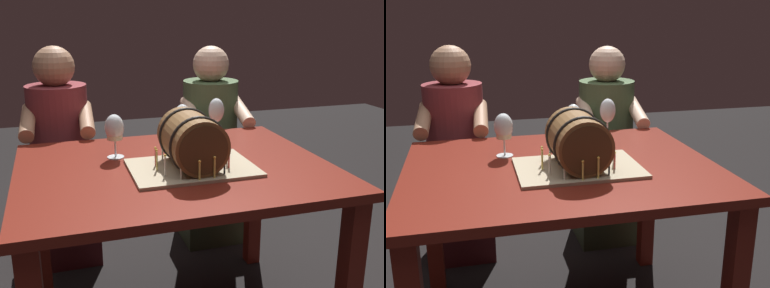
# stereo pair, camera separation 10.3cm
# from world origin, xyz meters

# --- Properties ---
(dining_table) EXTENTS (1.20, 0.95, 0.74)m
(dining_table) POSITION_xyz_m (0.00, 0.00, 0.63)
(dining_table) COLOR maroon
(dining_table) RESTS_ON ground
(barrel_cake) EXTENTS (0.47, 0.33, 0.22)m
(barrel_cake) POSITION_xyz_m (0.05, -0.06, 0.84)
(barrel_cake) COLOR tan
(barrel_cake) RESTS_ON dining_table
(wine_glass_amber) EXTENTS (0.07, 0.07, 0.18)m
(wine_glass_amber) POSITION_xyz_m (0.11, 0.28, 0.86)
(wine_glass_amber) COLOR white
(wine_glass_amber) RESTS_ON dining_table
(wine_glass_white) EXTENTS (0.08, 0.08, 0.18)m
(wine_glass_white) POSITION_xyz_m (-0.21, 0.17, 0.86)
(wine_glass_white) COLOR white
(wine_glass_white) RESTS_ON dining_table
(wine_glass_empty) EXTENTS (0.07, 0.07, 0.20)m
(wine_glass_empty) POSITION_xyz_m (0.27, 0.27, 0.89)
(wine_glass_empty) COLOR white
(wine_glass_empty) RESTS_ON dining_table
(person_seated_left) EXTENTS (0.36, 0.46, 1.16)m
(person_seated_left) POSITION_xyz_m (-0.42, 0.76, 0.52)
(person_seated_left) COLOR #4C1B1E
(person_seated_left) RESTS_ON ground
(person_seated_right) EXTENTS (0.38, 0.47, 1.14)m
(person_seated_right) POSITION_xyz_m (0.42, 0.76, 0.51)
(person_seated_right) COLOR #2A3A24
(person_seated_right) RESTS_ON ground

